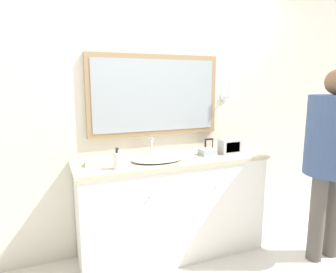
{
  "coord_description": "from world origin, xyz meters",
  "views": [
    {
      "loc": [
        -1.01,
        -2.11,
        1.58
      ],
      "look_at": [
        -0.05,
        0.27,
        1.12
      ],
      "focal_mm": 32.0,
      "sensor_mm": 36.0,
      "label": 1
    }
  ],
  "objects_px": {
    "sink_basin": "(158,158)",
    "person": "(332,146)",
    "soap_bottle": "(117,161)",
    "appliance_box": "(230,146)",
    "picture_frame": "(209,144)"
  },
  "relations": [
    {
      "from": "sink_basin",
      "to": "person",
      "type": "relative_size",
      "value": 0.27
    },
    {
      "from": "soap_bottle",
      "to": "appliance_box",
      "type": "height_order",
      "value": "soap_bottle"
    },
    {
      "from": "sink_basin",
      "to": "soap_bottle",
      "type": "height_order",
      "value": "sink_basin"
    },
    {
      "from": "sink_basin",
      "to": "person",
      "type": "bearing_deg",
      "value": -21.52
    },
    {
      "from": "soap_bottle",
      "to": "appliance_box",
      "type": "xyz_separation_m",
      "value": [
        1.11,
        0.12,
        0.0
      ]
    },
    {
      "from": "sink_basin",
      "to": "soap_bottle",
      "type": "xyz_separation_m",
      "value": [
        -0.38,
        -0.13,
        0.05
      ]
    },
    {
      "from": "sink_basin",
      "to": "appliance_box",
      "type": "height_order",
      "value": "sink_basin"
    },
    {
      "from": "sink_basin",
      "to": "picture_frame",
      "type": "relative_size",
      "value": 3.92
    },
    {
      "from": "soap_bottle",
      "to": "appliance_box",
      "type": "bearing_deg",
      "value": 5.99
    },
    {
      "from": "sink_basin",
      "to": "person",
      "type": "xyz_separation_m",
      "value": [
        1.41,
        -0.55,
        0.1
      ]
    },
    {
      "from": "appliance_box",
      "to": "sink_basin",
      "type": "bearing_deg",
      "value": 179.1
    },
    {
      "from": "sink_basin",
      "to": "appliance_box",
      "type": "distance_m",
      "value": 0.73
    },
    {
      "from": "soap_bottle",
      "to": "picture_frame",
      "type": "bearing_deg",
      "value": 17.49
    },
    {
      "from": "sink_basin",
      "to": "picture_frame",
      "type": "xyz_separation_m",
      "value": [
        0.61,
        0.19,
        0.04
      ]
    },
    {
      "from": "soap_bottle",
      "to": "picture_frame",
      "type": "distance_m",
      "value": 1.04
    }
  ]
}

